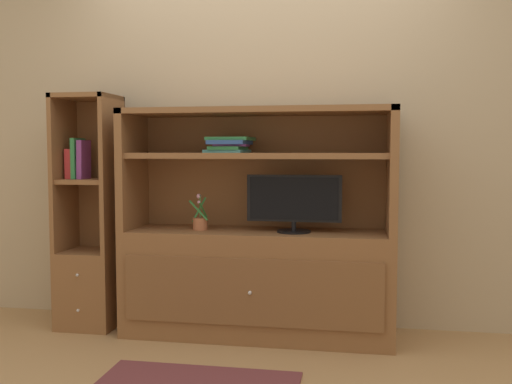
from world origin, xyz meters
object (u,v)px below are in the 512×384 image
at_px(tv_monitor, 294,202).
at_px(upright_book_row, 78,160).
at_px(media_console, 257,261).
at_px(bookshelf_tall, 91,247).
at_px(magazine_stack, 230,145).
at_px(potted_plant, 200,222).

distance_m(tv_monitor, upright_book_row, 1.48).
height_order(media_console, tv_monitor, media_console).
relative_size(media_console, bookshelf_tall, 1.10).
bearing_deg(magazine_stack, upright_book_row, 179.91).
xyz_separation_m(media_console, upright_book_row, (-1.22, -0.00, 0.64)).
height_order(potted_plant, upright_book_row, upright_book_row).
bearing_deg(upright_book_row, potted_plant, -1.72).
relative_size(potted_plant, magazine_stack, 0.74).
relative_size(tv_monitor, potted_plant, 2.55).
distance_m(media_console, magazine_stack, 0.76).
distance_m(media_console, bookshelf_tall, 1.15).
distance_m(tv_monitor, magazine_stack, 0.55).
distance_m(media_console, tv_monitor, 0.45).
bearing_deg(bookshelf_tall, potted_plant, -2.62).
distance_m(potted_plant, magazine_stack, 0.53).
bearing_deg(upright_book_row, magazine_stack, -0.09).
bearing_deg(media_console, potted_plant, -175.43).
xyz_separation_m(magazine_stack, upright_book_row, (-1.04, 0.00, -0.10)).
bearing_deg(magazine_stack, potted_plant, -172.89).
bearing_deg(tv_monitor, media_console, 170.10).
height_order(media_console, potted_plant, media_console).
bearing_deg(magazine_stack, bookshelf_tall, 179.30).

